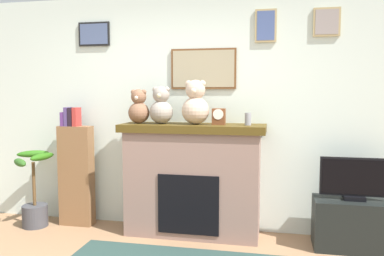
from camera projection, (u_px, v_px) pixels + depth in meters
name	position (u px, v px, depth m)	size (l,w,h in m)	color
back_wall	(184.00, 112.00, 4.47)	(5.20, 0.15, 2.60)	silver
fireplace	(193.00, 179.00, 4.22)	(1.53, 0.51, 1.19)	#8A6B5F
bookshelf	(76.00, 172.00, 4.53)	(0.38, 0.16, 1.36)	brown
potted_plant	(34.00, 198.00, 4.49)	(0.48, 0.55, 0.85)	#3F3F44
tv_stand	(353.00, 224.00, 3.85)	(0.75, 0.40, 0.49)	black
television	(355.00, 179.00, 3.81)	(0.65, 0.14, 0.42)	black
candle_jar	(248.00, 119.00, 4.02)	(0.07, 0.07, 0.13)	gray
mantel_clock	(219.00, 117.00, 4.08)	(0.13, 0.10, 0.17)	brown
teddy_bear_brown	(139.00, 108.00, 4.25)	(0.23, 0.23, 0.37)	brown
teddy_bear_cream	(161.00, 107.00, 4.20)	(0.25, 0.25, 0.40)	gray
teddy_bear_grey	(195.00, 104.00, 4.12)	(0.29, 0.29, 0.47)	#C7AB93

